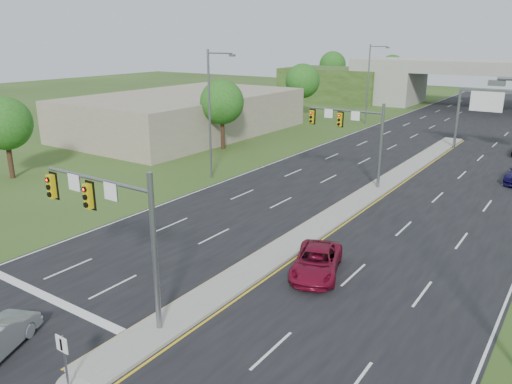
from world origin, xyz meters
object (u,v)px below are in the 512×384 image
at_px(signal_mast_near, 113,217).
at_px(overpass, 501,89).
at_px(signal_mast_far, 355,130).
at_px(car_far_a, 317,262).
at_px(keep_right_sign, 64,354).

bearing_deg(signal_mast_near, overpass, 88.38).
relative_size(signal_mast_far, car_far_a, 1.41).
height_order(overpass, car_far_a, overpass).
distance_m(keep_right_sign, car_far_a, 13.40).
bearing_deg(signal_mast_far, signal_mast_near, -90.00).
xyz_separation_m(signal_mast_near, signal_mast_far, (0.00, 25.00, 0.00)).
xyz_separation_m(overpass, car_far_a, (3.01, -71.49, -2.84)).
distance_m(signal_mast_near, car_far_a, 10.84).
xyz_separation_m(signal_mast_far, car_far_a, (5.27, -16.42, -4.02)).
bearing_deg(signal_mast_far, car_far_a, -72.20).
bearing_deg(signal_mast_near, keep_right_sign, -63.06).
height_order(keep_right_sign, car_far_a, keep_right_sign).
bearing_deg(signal_mast_far, overpass, 87.65).
xyz_separation_m(signal_mast_near, car_far_a, (5.27, 8.58, -4.02)).
height_order(signal_mast_near, signal_mast_far, same).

